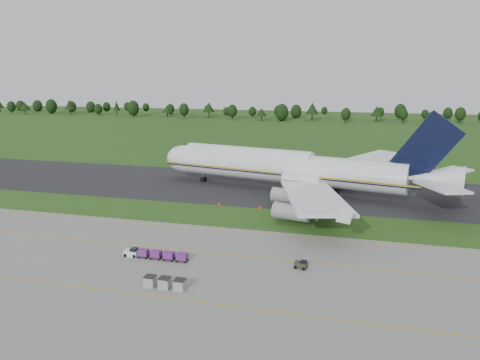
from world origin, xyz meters
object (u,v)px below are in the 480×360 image
(aircraft, at_px, (289,168))
(edge_markers, at_px, (260,208))
(uld_row, at_px, (165,283))
(baggage_train, at_px, (155,254))
(utility_cart, at_px, (301,265))

(aircraft, xyz_separation_m, edge_markers, (-4.14, -18.28, -6.38))
(uld_row, bearing_deg, baggage_train, 122.00)
(baggage_train, height_order, uld_row, uld_row)
(baggage_train, bearing_deg, aircraft, 73.82)
(uld_row, bearing_deg, aircraft, 81.94)
(aircraft, bearing_deg, utility_cart, -78.96)
(baggage_train, relative_size, edge_markers, 0.57)
(utility_cart, xyz_separation_m, edge_markers, (-14.01, 32.26, -0.33))
(aircraft, height_order, baggage_train, aircraft)
(utility_cart, bearing_deg, uld_row, -146.52)
(aircraft, relative_size, baggage_train, 7.07)
(edge_markers, bearing_deg, aircraft, 77.23)
(aircraft, bearing_deg, uld_row, -98.06)
(aircraft, xyz_separation_m, baggage_train, (-15.30, -52.75, -5.83))
(uld_row, distance_m, edge_markers, 44.95)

